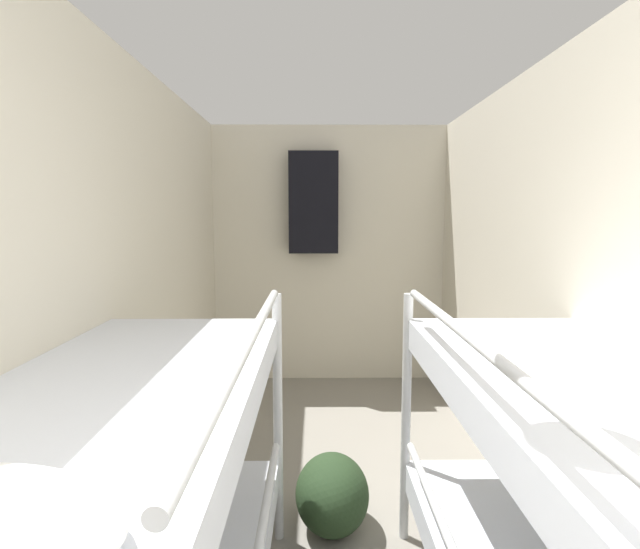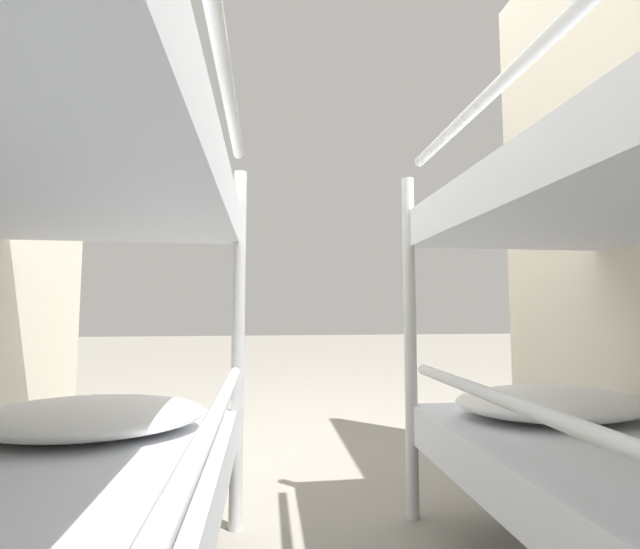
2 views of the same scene
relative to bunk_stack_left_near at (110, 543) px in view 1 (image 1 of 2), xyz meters
The scene contains 7 objects.
wall_left 1.17m from the bunk_stack_left_near, 113.31° to the left, with size 0.06×4.91×2.36m.
wall_right 2.08m from the bunk_stack_left_near, 28.76° to the left, with size 0.06×4.91×2.36m.
wall_back 3.50m from the bunk_stack_left_near, 78.74° to the left, with size 2.25×0.06×2.36m.
bunk_stack_left_near is the anchor object (origin of this frame).
bunk_stack_right_near 1.35m from the bunk_stack_left_near, ahead, with size 0.78×1.89×1.23m.
duffel_bag 1.33m from the bunk_stack_left_near, 59.31° to the left, with size 0.36×0.48×0.36m.
hanging_coat 3.43m from the bunk_stack_left_near, 80.66° to the left, with size 0.44×0.12×0.90m.
Camera 1 is at (-0.12, 0.17, 1.55)m, focal length 28.00 mm.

